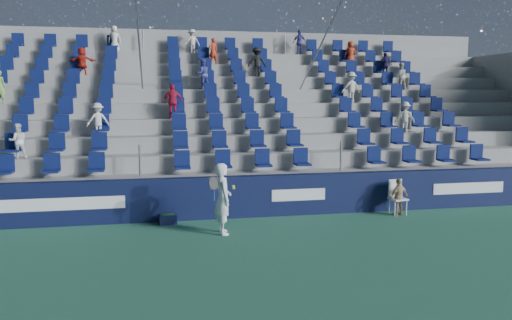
{
  "coord_description": "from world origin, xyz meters",
  "views": [
    {
      "loc": [
        -2.43,
        -10.75,
        3.53
      ],
      "look_at": [
        0.2,
        2.8,
        1.7
      ],
      "focal_mm": 35.0,
      "sensor_mm": 36.0,
      "label": 1
    }
  ],
  "objects": [
    {
      "name": "line_judge_chair",
      "position": [
        4.41,
        2.66,
        0.58
      ],
      "size": [
        0.51,
        0.53,
        1.02
      ],
      "color": "white",
      "rests_on": "ground"
    },
    {
      "name": "tennis_player",
      "position": [
        -0.9,
        1.54,
        0.91
      ],
      "size": [
        0.69,
        0.69,
        1.81
      ],
      "color": "white",
      "rests_on": "ground"
    },
    {
      "name": "line_judge",
      "position": [
        4.41,
        2.5,
        0.55
      ],
      "size": [
        0.69,
        0.44,
        1.09
      ],
      "primitive_type": "imported",
      "rotation": [
        0.0,
        0.0,
        3.43
      ],
      "color": "tan",
      "rests_on": "ground"
    },
    {
      "name": "sponsor_wall",
      "position": [
        0.0,
        3.15,
        0.6
      ],
      "size": [
        24.0,
        0.32,
        1.2
      ],
      "color": "#0F1539",
      "rests_on": "ground"
    },
    {
      "name": "ground",
      "position": [
        0.0,
        0.0,
        0.0
      ],
      "size": [
        70.0,
        70.0,
        0.0
      ],
      "primitive_type": "plane",
      "color": "#2E6C4F",
      "rests_on": "ground"
    },
    {
      "name": "ball_bin",
      "position": [
        -2.27,
        2.75,
        0.14
      ],
      "size": [
        0.51,
        0.38,
        0.27
      ],
      "color": "#0E1335",
      "rests_on": "ground"
    },
    {
      "name": "grandstand",
      "position": [
        0.0,
        8.24,
        2.14
      ],
      "size": [
        24.0,
        8.17,
        6.63
      ],
      "color": "gray",
      "rests_on": "ground"
    }
  ]
}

